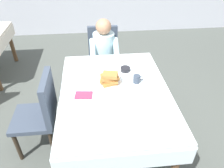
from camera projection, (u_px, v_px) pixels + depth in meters
name	position (u px, v px, depth m)	size (l,w,h in m)	color
ground_plane	(114.00, 138.00, 2.62)	(14.00, 14.00, 0.00)	#474C47
dining_table_main	(115.00, 96.00, 2.24)	(1.12, 1.52, 0.74)	silver
chair_diner	(104.00, 54.00, 3.25)	(0.44, 0.45, 0.93)	#384251
diner_person	(104.00, 51.00, 3.04)	(0.40, 0.43, 1.12)	silver
chair_left_side	(41.00, 110.00, 2.24)	(0.45, 0.44, 0.93)	#384251
plate_breakfast	(109.00, 83.00, 2.26)	(0.28, 0.28, 0.02)	white
breakfast_stack	(110.00, 78.00, 2.22)	(0.21, 0.18, 0.12)	#A36B33
cup_coffee	(137.00, 79.00, 2.27)	(0.11, 0.08, 0.08)	#333D4C
bowl_butter	(125.00, 69.00, 2.46)	(0.11, 0.11, 0.04)	black
syrup_pitcher	(81.00, 75.00, 2.34)	(0.08, 0.08, 0.07)	silver
fork_left_of_plate	(91.00, 86.00, 2.23)	(0.18, 0.01, 0.01)	silver
knife_right_of_plate	(127.00, 84.00, 2.27)	(0.20, 0.01, 0.01)	silver
spoon_near_edge	(117.00, 104.00, 2.00)	(0.15, 0.01, 0.01)	silver
napkin_folded	(84.00, 95.00, 2.11)	(0.17, 0.12, 0.01)	#8C2D4C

